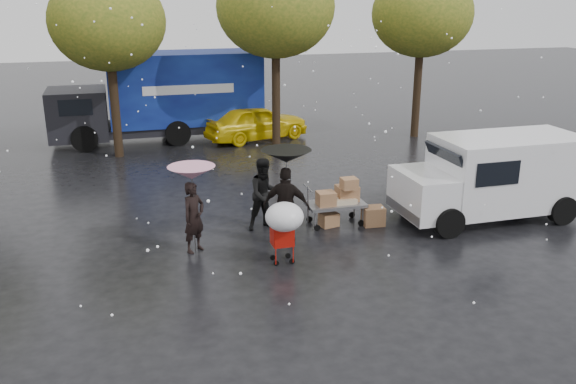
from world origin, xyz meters
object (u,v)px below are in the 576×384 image
object	(u,v)px
shopping_cart	(284,220)
white_van	(494,176)
blue_truck	(165,97)
vendor_cart	(339,198)
person_black	(286,207)
person_pink	(194,217)
yellow_taxi	(256,122)

from	to	relation	value
shopping_cart	white_van	xyz separation A→B (m)	(6.14, 1.39, 0.10)
blue_truck	vendor_cart	bearing A→B (deg)	-72.75
blue_truck	person_black	bearing A→B (deg)	-81.69
person_pink	person_black	bearing A→B (deg)	-42.27
yellow_taxi	vendor_cart	bearing A→B (deg)	163.77
vendor_cart	blue_truck	distance (m)	11.50
person_black	white_van	bearing A→B (deg)	-151.23
shopping_cart	blue_truck	xyz separation A→B (m)	(-1.36, 12.98, 0.69)
person_black	yellow_taxi	bearing A→B (deg)	-73.28
vendor_cart	blue_truck	xyz separation A→B (m)	(-3.40, 10.94, 1.03)
white_van	blue_truck	distance (m)	13.82
shopping_cart	blue_truck	size ratio (longest dim) A/B	0.18
blue_truck	yellow_taxi	world-z (taller)	blue_truck
shopping_cart	white_van	size ratio (longest dim) A/B	0.30
vendor_cart	white_van	distance (m)	4.18
white_van	blue_truck	bearing A→B (deg)	122.94
person_pink	white_van	xyz separation A→B (m)	(7.93, 0.08, 0.32)
person_pink	shopping_cart	world-z (taller)	person_pink
vendor_cart	yellow_taxi	size ratio (longest dim) A/B	0.35
vendor_cart	yellow_taxi	xyz separation A→B (m)	(0.12, 9.95, 0.00)
shopping_cart	yellow_taxi	distance (m)	12.18
person_black	blue_truck	world-z (taller)	blue_truck
person_pink	blue_truck	world-z (taller)	blue_truck
blue_truck	shopping_cart	bearing A→B (deg)	-84.01
white_van	yellow_taxi	size ratio (longest dim) A/B	1.15
person_black	vendor_cart	bearing A→B (deg)	-125.07
shopping_cart	yellow_taxi	bearing A→B (deg)	79.82
shopping_cart	yellow_taxi	world-z (taller)	shopping_cart
white_van	blue_truck	size ratio (longest dim) A/B	0.59
person_pink	shopping_cart	size ratio (longest dim) A/B	1.14
person_black	white_van	distance (m)	5.79
person_black	shopping_cart	xyz separation A→B (m)	(-0.37, -1.12, 0.11)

